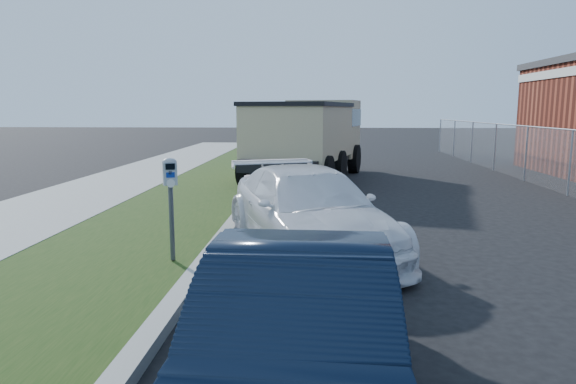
# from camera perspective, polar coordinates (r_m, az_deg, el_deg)

# --- Properties ---
(ground) EXTENTS (120.00, 120.00, 0.00)m
(ground) POSITION_cam_1_polar(r_m,az_deg,el_deg) (7.77, 10.06, -8.57)
(ground) COLOR black
(ground) RESTS_ON ground
(streetside) EXTENTS (6.12, 50.00, 0.15)m
(streetside) POSITION_cam_1_polar(r_m,az_deg,el_deg) (10.68, -22.66, -3.89)
(streetside) COLOR gray
(streetside) RESTS_ON ground
(chainlink_fence) EXTENTS (0.06, 30.06, 30.00)m
(chainlink_fence) POSITION_cam_1_polar(r_m,az_deg,el_deg) (15.97, 28.98, 4.12)
(chainlink_fence) COLOR slate
(chainlink_fence) RESTS_ON ground
(parking_meter) EXTENTS (0.24, 0.20, 1.52)m
(parking_meter) POSITION_cam_1_polar(r_m,az_deg,el_deg) (7.63, -12.94, 0.58)
(parking_meter) COLOR #3F4247
(parking_meter) RESTS_ON ground
(white_wagon) EXTENTS (3.48, 5.15, 1.38)m
(white_wagon) POSITION_cam_1_polar(r_m,az_deg,el_deg) (8.56, 2.15, -2.00)
(white_wagon) COLOR white
(white_wagon) RESTS_ON ground
(navy_sedan) EXTENTS (1.50, 4.06, 1.33)m
(navy_sedan) POSITION_cam_1_polar(r_m,az_deg,el_deg) (3.94, 1.02, -16.14)
(navy_sedan) COLOR black
(navy_sedan) RESTS_ON ground
(dump_truck) EXTENTS (4.12, 7.24, 2.68)m
(dump_truck) POSITION_cam_1_polar(r_m,az_deg,el_deg) (17.61, 2.42, 6.43)
(dump_truck) COLOR black
(dump_truck) RESTS_ON ground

